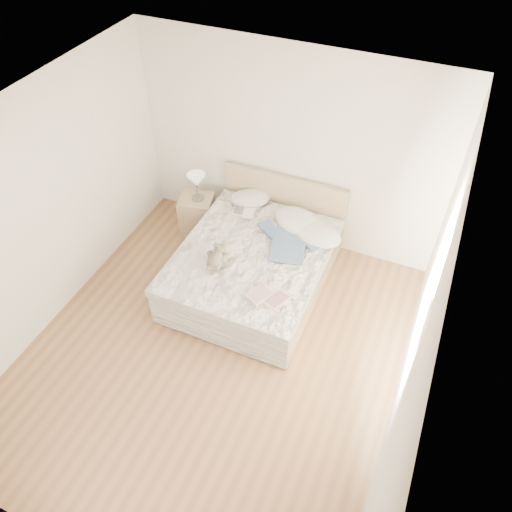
% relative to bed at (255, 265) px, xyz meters
% --- Properties ---
extents(floor, '(4.00, 4.50, 0.00)m').
position_rel_bed_xyz_m(floor, '(0.00, -1.19, -0.31)').
color(floor, brown).
rests_on(floor, ground).
extents(ceiling, '(4.00, 4.50, 0.00)m').
position_rel_bed_xyz_m(ceiling, '(0.00, -1.19, 2.39)').
color(ceiling, white).
rests_on(ceiling, ground).
extents(wall_back, '(4.00, 0.02, 2.70)m').
position_rel_bed_xyz_m(wall_back, '(0.00, 1.06, 1.04)').
color(wall_back, white).
rests_on(wall_back, ground).
extents(wall_front, '(4.00, 0.02, 2.70)m').
position_rel_bed_xyz_m(wall_front, '(0.00, -3.44, 1.04)').
color(wall_front, white).
rests_on(wall_front, ground).
extents(wall_left, '(0.02, 4.50, 2.70)m').
position_rel_bed_xyz_m(wall_left, '(-2.00, -1.19, 1.04)').
color(wall_left, white).
rests_on(wall_left, ground).
extents(wall_right, '(0.02, 4.50, 2.70)m').
position_rel_bed_xyz_m(wall_right, '(2.00, -1.19, 1.04)').
color(wall_right, white).
rests_on(wall_right, ground).
extents(window, '(0.02, 1.30, 1.10)m').
position_rel_bed_xyz_m(window, '(1.99, -0.89, 1.14)').
color(window, white).
rests_on(window, wall_right).
extents(bed, '(1.72, 2.14, 1.00)m').
position_rel_bed_xyz_m(bed, '(0.00, 0.00, 0.00)').
color(bed, tan).
rests_on(bed, floor).
extents(nightstand, '(0.53, 0.50, 0.56)m').
position_rel_bed_xyz_m(nightstand, '(-1.15, 0.62, -0.03)').
color(nightstand, tan).
rests_on(nightstand, floor).
extents(table_lamp, '(0.27, 0.27, 0.39)m').
position_rel_bed_xyz_m(table_lamp, '(-1.12, 0.64, 0.53)').
color(table_lamp, '#524D46').
rests_on(table_lamp, nightstand).
extents(pillow_left, '(0.65, 0.58, 0.16)m').
position_rel_bed_xyz_m(pillow_left, '(-0.42, 0.83, 0.33)').
color(pillow_left, silver).
rests_on(pillow_left, bed).
extents(pillow_middle, '(0.80, 0.70, 0.20)m').
position_rel_bed_xyz_m(pillow_middle, '(0.33, 0.63, 0.33)').
color(pillow_middle, white).
rests_on(pillow_middle, bed).
extents(pillow_right, '(0.69, 0.54, 0.19)m').
position_rel_bed_xyz_m(pillow_right, '(0.63, 0.49, 0.33)').
color(pillow_right, white).
rests_on(pillow_right, bed).
extents(blouse, '(0.78, 0.81, 0.03)m').
position_rel_bed_xyz_m(blouse, '(0.37, 0.18, 0.32)').
color(blouse, '#324769').
rests_on(blouse, bed).
extents(photo_book, '(0.34, 0.27, 0.02)m').
position_rel_bed_xyz_m(photo_book, '(-0.39, 0.53, 0.32)').
color(photo_book, white).
rests_on(photo_book, bed).
extents(childrens_book, '(0.49, 0.42, 0.03)m').
position_rel_bed_xyz_m(childrens_book, '(0.46, -0.69, 0.32)').
color(childrens_book, beige).
rests_on(childrens_book, bed).
extents(teddy_bear, '(0.29, 0.36, 0.17)m').
position_rel_bed_xyz_m(teddy_bear, '(-0.30, -0.46, 0.34)').
color(teddy_bear, brown).
rests_on(teddy_bear, bed).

